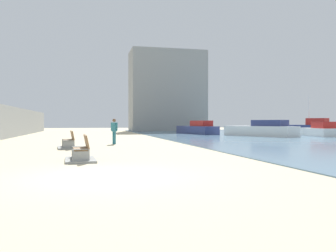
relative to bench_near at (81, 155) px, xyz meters
The scene contains 9 objects.
ground_plane 13.89m from the bench_near, 87.69° to the left, with size 120.00×120.00×0.00m, color #C6B793.
bench_near is the anchor object (origin of this frame).
bench_far 6.52m from the bench_near, 96.77° to the left, with size 1.30×2.20×0.98m.
person_walking 9.86m from the bench_near, 78.37° to the left, with size 0.43×0.37×1.69m.
boat_far_right 25.45m from the bench_near, 46.80° to the left, with size 5.35×7.87×1.63m.
boat_mid_bay 54.57m from the bench_near, 45.70° to the left, with size 5.17×8.03×6.00m.
boat_far_left 29.21m from the bench_near, 36.69° to the left, with size 3.05×6.18×1.46m.
boat_distant 29.21m from the bench_near, 63.33° to the left, with size 3.31×7.38×1.59m.
harbor_building 44.30m from the bench_near, 72.70° to the left, with size 12.00×6.00×12.93m, color gray.
Camera 1 is at (-0.35, -9.45, 1.47)m, focal length 37.24 mm.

